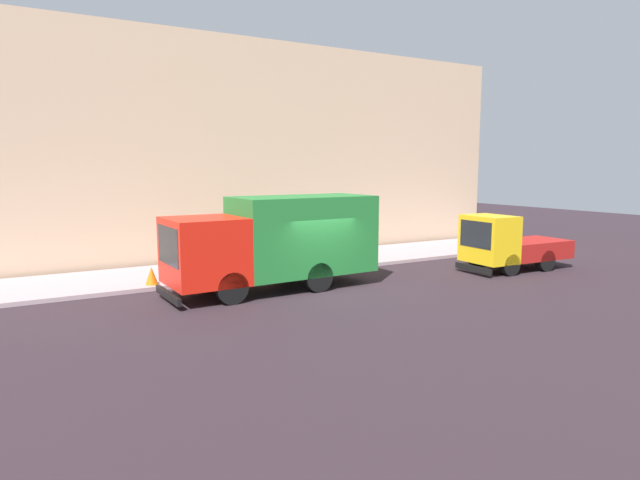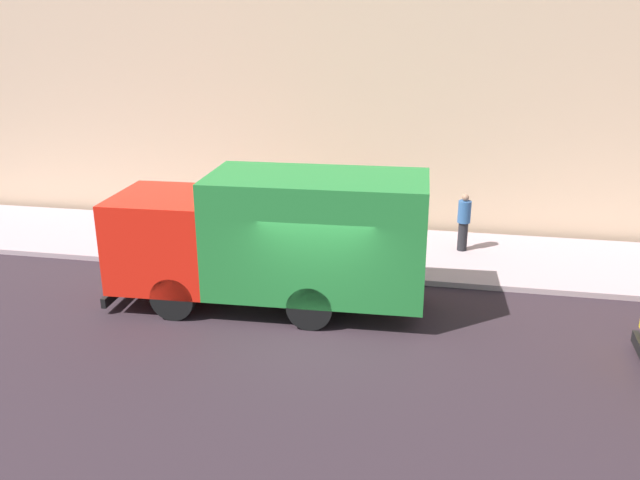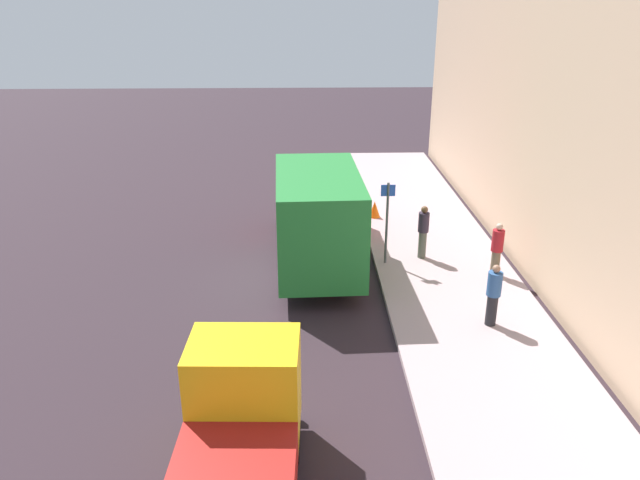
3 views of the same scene
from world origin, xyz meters
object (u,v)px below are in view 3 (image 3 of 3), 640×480
at_px(pedestrian_walking, 423,231).
at_px(small_flatbed_truck, 238,440).
at_px(pedestrian_standing, 497,248).
at_px(traffic_cone_orange, 375,209).
at_px(pedestrian_third, 493,294).
at_px(street_sign_post, 387,216).
at_px(large_utility_truck, 316,211).

bearing_deg(pedestrian_walking, small_flatbed_truck, -148.36).
distance_m(pedestrian_standing, traffic_cone_orange, 6.13).
xyz_separation_m(pedestrian_third, street_sign_post, (-2.22, 3.98, 0.67)).
distance_m(large_utility_truck, small_flatbed_truck, 9.93).
relative_size(pedestrian_walking, street_sign_post, 0.66).
bearing_deg(pedestrian_standing, pedestrian_third, -12.72).
distance_m(pedestrian_third, traffic_cone_orange, 8.51).
relative_size(large_utility_truck, pedestrian_standing, 4.48).
distance_m(pedestrian_walking, pedestrian_standing, 2.42).
height_order(pedestrian_third, street_sign_post, street_sign_post).
bearing_deg(street_sign_post, traffic_cone_orange, 88.18).
xyz_separation_m(pedestrian_walking, street_sign_post, (-1.24, -0.38, 0.63)).
bearing_deg(street_sign_post, pedestrian_walking, 17.15).
bearing_deg(large_utility_truck, street_sign_post, -14.06).
relative_size(pedestrian_third, street_sign_post, 0.64).
height_order(small_flatbed_truck, pedestrian_standing, small_flatbed_truck).
relative_size(pedestrian_standing, traffic_cone_orange, 2.67).
relative_size(pedestrian_walking, traffic_cone_orange, 2.79).
xyz_separation_m(pedestrian_walking, pedestrian_standing, (1.97, -1.40, -0.05)).
distance_m(large_utility_truck, street_sign_post, 2.24).
distance_m(pedestrian_walking, street_sign_post, 1.44).
xyz_separation_m(small_flatbed_truck, pedestrian_third, (5.98, 5.34, -0.03)).
relative_size(small_flatbed_truck, pedestrian_standing, 2.90).
bearing_deg(large_utility_truck, pedestrian_third, -47.25).
bearing_deg(small_flatbed_truck, street_sign_post, 70.21).
bearing_deg(pedestrian_third, street_sign_post, 16.43).
distance_m(pedestrian_third, street_sign_post, 4.61).
relative_size(traffic_cone_orange, street_sign_post, 0.24).
bearing_deg(pedestrian_walking, pedestrian_third, -108.37).
height_order(large_utility_truck, small_flatbed_truck, large_utility_truck).
bearing_deg(traffic_cone_orange, pedestrian_walking, -74.14).
bearing_deg(traffic_cone_orange, pedestrian_third, -75.78).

